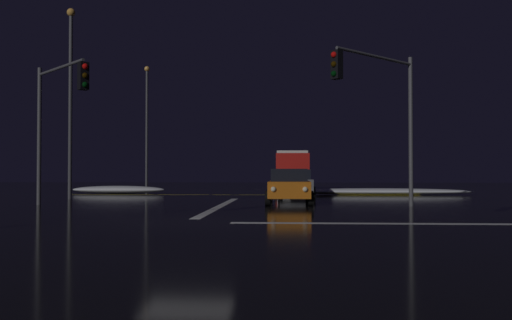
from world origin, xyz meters
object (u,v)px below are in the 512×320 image
box_truck (292,168)px  sedan_orange (289,186)px  sedan_gray (296,183)px  traffic_signal_nw (57,106)px  streetlamp_left_near (71,90)px  traffic_signal_ne (381,98)px  sedan_white (291,181)px  streetlamp_left_far (147,119)px

box_truck → sedan_orange: bearing=-90.9°
sedan_gray → traffic_signal_nw: bearing=-136.0°
sedan_orange → box_truck: size_ratio=0.52×
streetlamp_left_near → sedan_gray: bearing=14.1°
traffic_signal_ne → traffic_signal_nw: traffic_signal_ne is taller
traffic_signal_ne → sedan_white: bearing=103.0°
traffic_signal_nw → streetlamp_left_near: (-2.06, 6.56, 1.62)m
sedan_white → streetlamp_left_near: streetlamp_left_near is taller
sedan_gray → streetlamp_left_far: bearing=132.7°
sedan_white → streetlamp_left_far: size_ratio=0.43×
traffic_signal_nw → sedan_gray: bearing=44.0°
sedan_orange → traffic_signal_ne: bearing=-38.2°
sedan_gray → box_truck: bearing=90.6°
traffic_signal_ne → streetlamp_left_far: (-15.20, 22.65, 1.40)m
sedan_white → streetlamp_left_near: 15.24m
streetlamp_left_near → streetlamp_left_far: (0.00, 16.00, -0.02)m
streetlamp_left_near → box_truck: bearing=52.2°
traffic_signal_nw → streetlamp_left_near: size_ratio=0.59×
traffic_signal_nw → streetlamp_left_near: streetlamp_left_near is taller
sedan_orange → box_truck: (0.29, 19.04, 0.91)m
streetlamp_left_near → traffic_signal_nw: bearing=-72.6°
sedan_gray → streetlamp_left_far: (-11.98, 12.98, 4.95)m
box_truck → streetlamp_left_far: streetlamp_left_far is taller
traffic_signal_nw → streetlamp_left_far: streetlamp_left_far is taller
sedan_orange → sedan_gray: same height
sedan_gray → sedan_white: bearing=92.5°
sedan_gray → sedan_white: (-0.23, 5.33, 0.00)m
streetlamp_left_far → sedan_orange: bearing=-59.7°
sedan_gray → streetlamp_left_near: (-11.98, -3.02, 4.97)m
traffic_signal_ne → traffic_signal_nw: size_ratio=1.05×
sedan_white → box_truck: size_ratio=0.52×
sedan_gray → traffic_signal_nw: size_ratio=0.72×
sedan_orange → streetlamp_left_near: size_ratio=0.43×
sedan_orange → sedan_white: size_ratio=1.00×
traffic_signal_ne → box_truck: bearing=98.7°
streetlamp_left_far → sedan_gray: bearing=-47.3°
sedan_orange → streetlamp_left_near: bearing=161.9°
box_truck → traffic_signal_ne: 22.32m
traffic_signal_ne → traffic_signal_nw: bearing=179.6°
sedan_white → streetlamp_left_near: (-11.74, -8.35, 4.97)m
sedan_white → traffic_signal_ne: size_ratio=0.69×
sedan_gray → traffic_signal_nw: (-9.92, -9.58, 3.35)m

